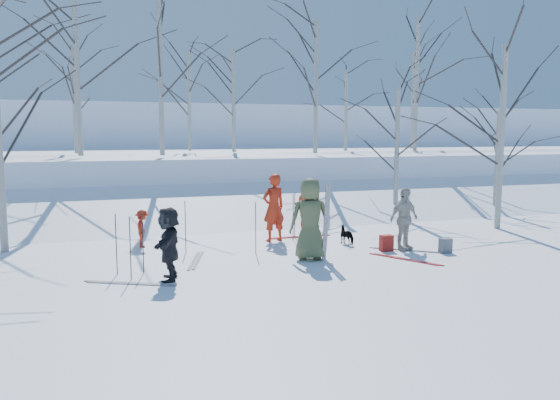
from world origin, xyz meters
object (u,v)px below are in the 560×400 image
object	(u,v)px
skier_red_seated	(142,229)
backpack_dark	(312,231)
skier_redor_behind	(307,208)
dog	(347,235)
skier_cream_east	(404,219)
skier_red_north	(274,208)
backpack_red	(386,243)
backpack_grey	(445,246)
skier_grey_west	(169,244)
skier_olive_center	(310,219)

from	to	relation	value
skier_red_seated	backpack_dark	size ratio (longest dim) A/B	2.56
skier_redor_behind	dog	bearing A→B (deg)	152.35
skier_redor_behind	skier_red_seated	size ratio (longest dim) A/B	1.64
skier_cream_east	dog	bearing A→B (deg)	117.00
skier_red_north	backpack_red	world-z (taller)	skier_red_north
skier_redor_behind	backpack_dark	distance (m)	0.79
dog	backpack_dark	distance (m)	1.29
backpack_red	skier_red_seated	bearing A→B (deg)	157.74
backpack_dark	backpack_grey	bearing A→B (deg)	-49.55
backpack_red	skier_grey_west	bearing A→B (deg)	-169.16
skier_red_seated	backpack_red	world-z (taller)	skier_red_seated
skier_red_seated	skier_grey_west	world-z (taller)	skier_grey_west
skier_red_seated	backpack_grey	xyz separation A→B (m)	(7.35, -3.16, -0.32)
skier_red_north	skier_grey_west	world-z (taller)	skier_red_north
skier_red_north	skier_red_seated	size ratio (longest dim) A/B	1.89
skier_olive_center	skier_redor_behind	size ratio (longest dim) A/B	1.20
skier_redor_behind	backpack_dark	world-z (taller)	skier_redor_behind
skier_red_north	skier_cream_east	bearing A→B (deg)	127.82
skier_red_north	backpack_grey	xyz separation A→B (m)	(3.73, -2.87, -0.78)
skier_red_seated	backpack_dark	bearing A→B (deg)	-85.30
dog	backpack_grey	xyz separation A→B (m)	(1.92, -1.81, -0.06)
skier_olive_center	skier_grey_west	world-z (taller)	skier_olive_center
skier_redor_behind	skier_grey_west	size ratio (longest dim) A/B	1.09
backpack_dark	skier_red_north	bearing A→B (deg)	-176.13
skier_grey_west	backpack_grey	bearing A→B (deg)	105.75
skier_red_seated	dog	size ratio (longest dim) A/B	1.70
skier_grey_west	backpack_dark	world-z (taller)	skier_grey_west
skier_grey_west	backpack_grey	distance (m)	7.10
skier_red_seated	skier_cream_east	xyz separation A→B (m)	(6.52, -2.48, 0.32)
skier_olive_center	backpack_dark	size ratio (longest dim) A/B	5.01
skier_red_seated	backpack_grey	size ratio (longest dim) A/B	2.70
skier_red_north	skier_cream_east	world-z (taller)	skier_red_north
skier_olive_center	skier_cream_east	distance (m)	2.78
skier_olive_center	backpack_dark	xyz separation A→B (m)	(1.08, 2.56, -0.80)
skier_red_seated	skier_grey_west	xyz separation A→B (m)	(0.28, -3.57, 0.26)
skier_red_north	backpack_red	distance (m)	3.33
skier_cream_east	skier_grey_west	size ratio (longest dim) A/B	1.08
backpack_red	backpack_grey	bearing A→B (deg)	-27.46
skier_olive_center	skier_red_north	distance (m)	2.48
skier_red_north	skier_cream_east	distance (m)	3.64
dog	backpack_red	world-z (taller)	dog
skier_red_north	skier_redor_behind	bearing A→B (deg)	-171.07
skier_red_north	skier_red_seated	world-z (taller)	skier_red_north
skier_cream_east	backpack_dark	world-z (taller)	skier_cream_east
skier_grey_west	dog	world-z (taller)	skier_grey_west
skier_red_seated	skier_olive_center	bearing A→B (deg)	-119.16
backpack_red	backpack_grey	world-z (taller)	backpack_red
skier_redor_behind	backpack_grey	bearing A→B (deg)	168.58
skier_cream_east	backpack_grey	bearing A→B (deg)	-56.06
skier_red_north	backpack_red	bearing A→B (deg)	122.72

